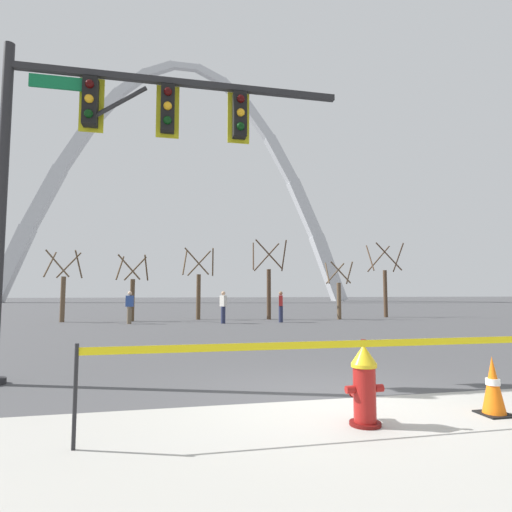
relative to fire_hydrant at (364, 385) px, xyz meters
The scene contains 15 objects.
ground_plane 1.25m from the fire_hydrant, 88.30° to the left, with size 240.00×240.00×0.00m, color #474749.
fire_hydrant is the anchor object (origin of this frame).
caution_tape_barrier 0.33m from the fire_hydrant, 147.58° to the right, with size 5.96×0.04×1.03m.
traffic_cone_by_hydrant 1.78m from the fire_hydrant, ahead, with size 0.36×0.36×0.73m.
traffic_signal_gantry 6.06m from the fire_hydrant, 135.61° to the left, with size 6.42×0.44×6.00m.
monument_arch 66.88m from the fire_hydrant, 89.97° to the left, with size 57.14×2.16×40.93m.
tree_far_left 20.27m from the fire_hydrant, 111.97° to the left, with size 1.72×1.73×3.71m.
tree_left_mid 19.16m from the fire_hydrant, 102.34° to the left, with size 1.64×1.65×3.53m.
tree_center_left 19.39m from the fire_hydrant, 91.55° to the left, with size 1.86×1.87×4.02m.
tree_center_right 19.00m from the fire_hydrant, 79.58° to the left, with size 2.07×2.08×4.49m.
tree_right_mid 19.33m from the fire_hydrant, 67.55° to the left, with size 1.53×1.54×3.28m.
tree_far_right 22.20m from the fire_hydrant, 60.08° to the left, with size 2.10×2.12×4.58m.
pedestrian_walking_left 16.12m from the fire_hydrant, 88.29° to the left, with size 0.35×0.39×1.59m.
pedestrian_standing_center 17.25m from the fire_hydrant, 103.59° to the left, with size 0.39×0.30×1.59m.
pedestrian_walking_right 16.62m from the fire_hydrant, 77.91° to the left, with size 0.28×0.38×1.59m.
Camera 1 is at (-2.30, -5.75, 1.54)m, focal length 29.23 mm.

